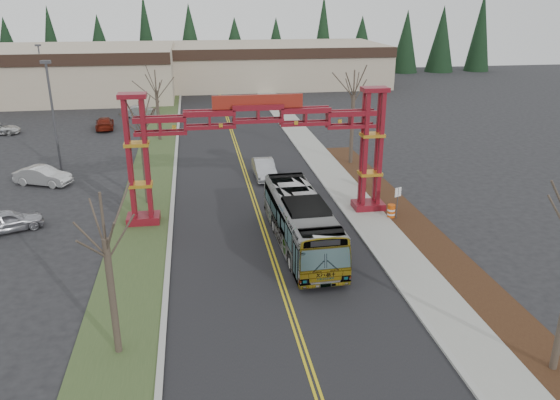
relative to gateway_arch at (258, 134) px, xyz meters
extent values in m
plane|color=black|center=(0.00, -18.00, -5.98)|extent=(200.00, 200.00, 0.00)
cube|color=black|center=(0.00, 7.00, -5.97)|extent=(12.00, 110.00, 0.02)
cube|color=gold|center=(-0.12, 7.00, -5.96)|extent=(0.12, 100.00, 0.01)
cube|color=gold|center=(0.12, 7.00, -5.96)|extent=(0.12, 100.00, 0.01)
cube|color=#A1A19C|center=(6.15, 7.00, -5.91)|extent=(0.30, 110.00, 0.15)
cube|color=gray|center=(7.60, 7.00, -5.91)|extent=(2.60, 110.00, 0.14)
cube|color=black|center=(10.20, -8.00, -5.92)|extent=(2.60, 50.00, 0.12)
cube|color=#374924|center=(-8.00, 7.00, -5.94)|extent=(4.00, 110.00, 0.08)
cube|color=#A1A19C|center=(-6.15, 7.00, -5.91)|extent=(0.30, 110.00, 0.15)
cube|color=maroon|center=(-8.00, 0.00, -5.68)|extent=(2.20, 1.60, 0.60)
cube|color=maroon|center=(-8.55, -0.35, -1.38)|extent=(0.28, 0.28, 8.00)
cube|color=maroon|center=(-7.45, -0.35, -1.38)|extent=(0.28, 0.28, 8.00)
cube|color=maroon|center=(-8.55, 0.35, -1.38)|extent=(0.28, 0.28, 8.00)
cube|color=maroon|center=(-7.45, 0.35, -1.38)|extent=(0.28, 0.28, 8.00)
cube|color=gold|center=(-8.00, 0.00, -3.18)|extent=(1.60, 1.10, 0.22)
cube|color=gold|center=(-8.00, 0.00, -0.38)|extent=(1.60, 1.10, 0.22)
cube|color=maroon|center=(-8.00, 0.00, 2.77)|extent=(1.80, 1.20, 0.30)
cube|color=maroon|center=(8.00, 0.00, -5.68)|extent=(2.20, 1.60, 0.60)
cube|color=maroon|center=(7.45, -0.35, -1.38)|extent=(0.28, 0.28, 8.00)
cube|color=maroon|center=(8.55, -0.35, -1.38)|extent=(0.28, 0.28, 8.00)
cube|color=maroon|center=(7.45, 0.35, -1.38)|extent=(0.28, 0.28, 8.00)
cube|color=maroon|center=(8.55, 0.35, -1.38)|extent=(0.28, 0.28, 8.00)
cube|color=gold|center=(8.00, 0.00, -3.18)|extent=(1.60, 1.10, 0.22)
cube|color=gold|center=(8.00, 0.00, -0.38)|extent=(1.60, 1.10, 0.22)
cube|color=maroon|center=(8.00, 0.00, 2.77)|extent=(1.80, 1.20, 0.30)
cube|color=maroon|center=(0.00, 0.00, 1.52)|extent=(16.00, 0.90, 1.00)
cube|color=maroon|center=(0.00, 0.00, 0.62)|extent=(16.00, 0.90, 0.60)
cube|color=maroon|center=(0.00, 0.00, 2.17)|extent=(6.00, 0.25, 0.90)
cube|color=tan|center=(-30.00, 54.00, -2.23)|extent=(46.00, 22.00, 7.50)
cube|color=tan|center=(10.00, 62.00, -2.48)|extent=(38.00, 20.00, 7.00)
cube|color=black|center=(10.00, 51.90, 0.22)|extent=(38.00, 0.40, 1.60)
cone|color=black|center=(-38.00, 74.00, 0.52)|extent=(5.60, 5.60, 13.00)
cylinder|color=#382D26|center=(-38.00, 74.00, -5.18)|extent=(0.80, 0.80, 1.60)
cone|color=black|center=(-29.50, 74.00, 0.52)|extent=(5.60, 5.60, 13.00)
cylinder|color=#382D26|center=(-29.50, 74.00, -5.18)|extent=(0.80, 0.80, 1.60)
cone|color=black|center=(-21.00, 74.00, 0.52)|extent=(5.60, 5.60, 13.00)
cylinder|color=#382D26|center=(-21.00, 74.00, -5.18)|extent=(0.80, 0.80, 1.60)
cone|color=black|center=(-12.50, 74.00, 0.52)|extent=(5.60, 5.60, 13.00)
cylinder|color=#382D26|center=(-12.50, 74.00, -5.18)|extent=(0.80, 0.80, 1.60)
cone|color=black|center=(-4.00, 74.00, 0.52)|extent=(5.60, 5.60, 13.00)
cylinder|color=#382D26|center=(-4.00, 74.00, -5.18)|extent=(0.80, 0.80, 1.60)
cone|color=black|center=(4.50, 74.00, 0.52)|extent=(5.60, 5.60, 13.00)
cylinder|color=#382D26|center=(4.50, 74.00, -5.18)|extent=(0.80, 0.80, 1.60)
cone|color=black|center=(13.00, 74.00, 0.52)|extent=(5.60, 5.60, 13.00)
cylinder|color=#382D26|center=(13.00, 74.00, -5.18)|extent=(0.80, 0.80, 1.60)
cone|color=black|center=(21.50, 74.00, 0.52)|extent=(5.60, 5.60, 13.00)
cylinder|color=#382D26|center=(21.50, 74.00, -5.18)|extent=(0.80, 0.80, 1.60)
cone|color=black|center=(30.00, 74.00, 0.52)|extent=(5.60, 5.60, 13.00)
cylinder|color=#382D26|center=(30.00, 74.00, -5.18)|extent=(0.80, 0.80, 1.60)
cone|color=black|center=(38.50, 74.00, 0.52)|extent=(5.60, 5.60, 13.00)
cylinder|color=#382D26|center=(38.50, 74.00, -5.18)|extent=(0.80, 0.80, 1.60)
cone|color=black|center=(47.00, 74.00, 0.52)|extent=(5.60, 5.60, 13.00)
cylinder|color=#382D26|center=(47.00, 74.00, -5.18)|extent=(0.80, 0.80, 1.60)
cone|color=black|center=(55.50, 74.00, 0.52)|extent=(5.60, 5.60, 13.00)
cylinder|color=#382D26|center=(55.50, 74.00, -5.18)|extent=(0.80, 0.80, 1.60)
imported|color=#B0B3B8|center=(1.96, -5.34, -4.33)|extent=(3.08, 11.91, 3.30)
imported|color=#A5A8AD|center=(1.50, 8.68, -5.19)|extent=(1.73, 4.80, 1.58)
imported|color=#A1A1A9|center=(-16.73, 0.00, -5.24)|extent=(4.71, 3.35, 1.49)
imported|color=silver|center=(-16.79, 9.68, -5.21)|extent=(4.93, 3.29, 1.54)
imported|color=maroon|center=(-14.64, 29.95, -5.28)|extent=(2.46, 5.02, 1.40)
imported|color=gray|center=(-11.00, 36.82, -5.28)|extent=(4.46, 2.29, 1.40)
cylinder|color=#382D26|center=(-8.00, -14.76, -3.26)|extent=(0.31, 0.31, 5.45)
cylinder|color=#382D26|center=(-8.00, -14.76, 0.42)|extent=(0.11, 0.11, 2.10)
cylinder|color=#382D26|center=(-8.00, 3.94, -3.14)|extent=(0.31, 0.31, 5.68)
cylinder|color=#382D26|center=(-8.00, 3.94, 0.67)|extent=(0.12, 0.12, 2.13)
cylinder|color=#382D26|center=(-8.00, 23.60, -3.30)|extent=(0.33, 0.33, 5.36)
cylinder|color=#382D26|center=(-8.00, 23.60, 0.40)|extent=(0.12, 0.12, 2.25)
cylinder|color=#382D26|center=(10.00, 11.64, -2.80)|extent=(0.34, 0.34, 6.37)
cylinder|color=#382D26|center=(10.00, 11.64, 1.45)|extent=(0.13, 0.13, 2.34)
cylinder|color=#3F3F44|center=(-16.27, 13.78, -1.29)|extent=(0.21, 0.21, 9.39)
cube|color=#3F3F44|center=(-16.27, 13.78, 3.51)|extent=(0.83, 0.42, 0.26)
cylinder|color=#3F3F44|center=(-24.24, 43.64, -1.73)|extent=(0.19, 0.19, 8.50)
cube|color=#3F3F44|center=(-24.24, 43.64, 2.61)|extent=(0.76, 0.38, 0.24)
cylinder|color=#3F3F44|center=(9.35, -2.17, -4.79)|extent=(0.06, 0.06, 2.38)
cube|color=white|center=(9.35, -2.17, -3.93)|extent=(0.51, 0.26, 0.65)
cylinder|color=#D44D0B|center=(9.07, -1.89, -5.47)|extent=(0.54, 0.54, 1.03)
cylinder|color=white|center=(9.07, -1.89, -5.31)|extent=(0.56, 0.56, 0.12)
cylinder|color=white|center=(9.07, -1.89, -5.62)|extent=(0.56, 0.56, 0.12)
cylinder|color=#D44D0B|center=(8.96, 0.98, -5.52)|extent=(0.48, 0.48, 0.93)
cylinder|color=white|center=(8.96, 0.98, -5.38)|extent=(0.50, 0.50, 0.11)
cylinder|color=white|center=(8.96, 0.98, -5.66)|extent=(0.50, 0.50, 0.11)
cylinder|color=#D44D0B|center=(9.01, 4.84, -5.43)|extent=(0.57, 0.57, 1.10)
cylinder|color=white|center=(9.01, 4.84, -5.27)|extent=(0.60, 0.60, 0.13)
cylinder|color=white|center=(9.01, 4.84, -5.60)|extent=(0.60, 0.60, 0.13)
camera|label=1|loc=(-4.18, -35.67, 8.60)|focal=35.00mm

